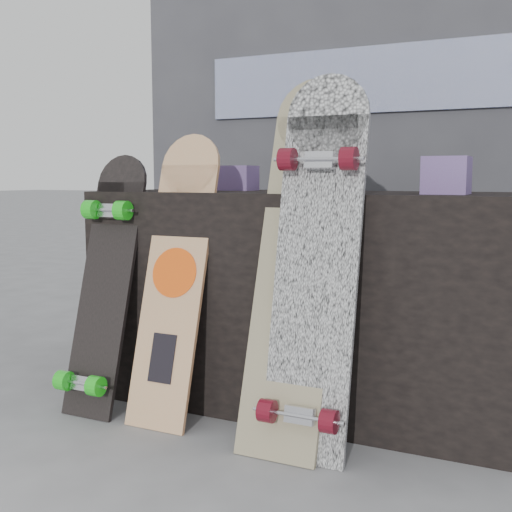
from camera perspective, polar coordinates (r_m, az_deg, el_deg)
The scene contains 10 objects.
ground at distance 2.10m, azimuth -0.40°, elevation -17.05°, with size 60.00×60.00×0.00m, color slate.
vendor_table at distance 2.42m, azimuth 4.76°, elevation -3.83°, with size 1.60×0.60×0.80m, color black.
booth at distance 3.19m, azimuth 10.38°, elevation 11.38°, with size 2.40×0.22×2.20m.
merch_box_purple at distance 2.63m, azimuth -2.04°, elevation 6.94°, with size 0.18×0.12×0.10m, color #673F82.
merch_box_small at distance 2.15m, azimuth 16.58°, elevation 6.89°, with size 0.14×0.14×0.12m, color #673F82.
merch_box_flat at distance 2.58m, azimuth 3.99°, elevation 6.48°, with size 0.22×0.10×0.06m, color #D1B78C.
longboard_geisha at distance 2.27m, azimuth -7.11°, elevation -1.14°, with size 0.23×0.31×1.01m.
longboard_celtic at distance 2.05m, azimuth 3.86°, elevation 0.66°, with size 0.26×0.39×1.18m.
longboard_cascadia at distance 1.96m, azimuth 5.36°, elevation -0.15°, with size 0.27×0.31×1.18m.
skateboard_dark at distance 2.41m, azimuth -13.30°, elevation -2.01°, with size 0.21×0.35×0.94m.
Camera 1 is at (0.83, -1.72, 0.86)m, focal length 45.00 mm.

